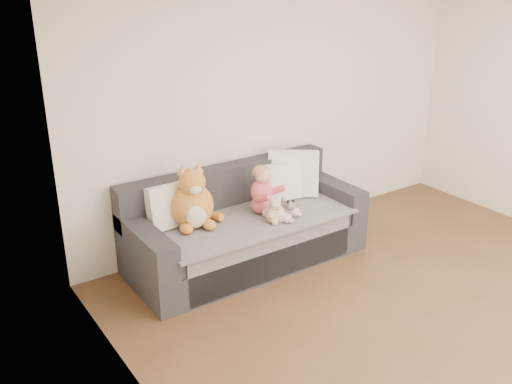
# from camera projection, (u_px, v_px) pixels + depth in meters

# --- Properties ---
(room_shell) EXTENTS (5.00, 5.00, 5.00)m
(room_shell) POSITION_uv_depth(u_px,v_px,m) (455.00, 162.00, 4.04)
(room_shell) COLOR brown
(room_shell) RESTS_ON ground
(sofa) EXTENTS (2.20, 0.94, 0.85)m
(sofa) POSITION_uv_depth(u_px,v_px,m) (245.00, 230.00, 5.30)
(sofa) COLOR #25262A
(sofa) RESTS_ON ground
(cushion_left) EXTENTS (0.42, 0.20, 0.39)m
(cushion_left) POSITION_uv_depth(u_px,v_px,m) (171.00, 205.00, 4.93)
(cushion_left) COLOR white
(cushion_left) RESTS_ON sofa
(cushion_right_back) EXTENTS (0.41, 0.24, 0.37)m
(cushion_right_back) POSITION_uv_depth(u_px,v_px,m) (283.00, 181.00, 5.51)
(cushion_right_back) COLOR white
(cushion_right_back) RESTS_ON sofa
(cushion_right_front) EXTENTS (0.53, 0.47, 0.46)m
(cushion_right_front) POSITION_uv_depth(u_px,v_px,m) (293.00, 173.00, 5.59)
(cushion_right_front) COLOR white
(cushion_right_front) RESTS_ON sofa
(toddler) EXTENTS (0.35, 0.47, 0.47)m
(toddler) POSITION_uv_depth(u_px,v_px,m) (265.00, 194.00, 5.17)
(toddler) COLOR #ED5A53
(toddler) RESTS_ON sofa
(plush_cat) EXTENTS (0.46, 0.40, 0.59)m
(plush_cat) POSITION_uv_depth(u_px,v_px,m) (193.00, 203.00, 4.92)
(plush_cat) COLOR #C4702B
(plush_cat) RESTS_ON sofa
(teddy_bear) EXTENTS (0.19, 0.15, 0.25)m
(teddy_bear) POSITION_uv_depth(u_px,v_px,m) (275.00, 212.00, 5.02)
(teddy_bear) COLOR tan
(teddy_bear) RESTS_ON sofa
(plush_cow) EXTENTS (0.13, 0.20, 0.16)m
(plush_cow) POSITION_uv_depth(u_px,v_px,m) (289.00, 207.00, 5.20)
(plush_cow) COLOR white
(plush_cow) RESTS_ON sofa
(sippy_cup) EXTENTS (0.12, 0.08, 0.13)m
(sippy_cup) POSITION_uv_depth(u_px,v_px,m) (275.00, 214.00, 5.07)
(sippy_cup) COLOR purple
(sippy_cup) RESTS_ON sofa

